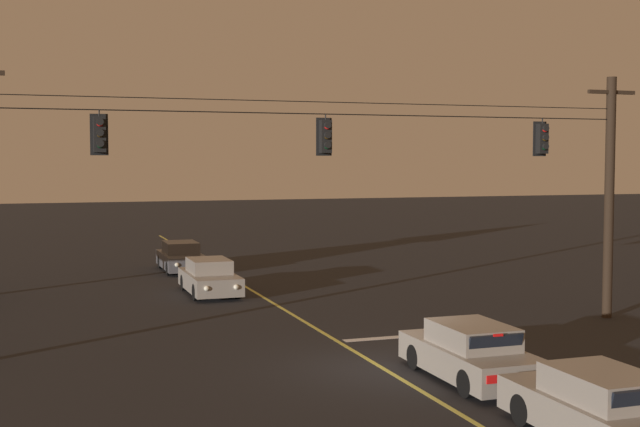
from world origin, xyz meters
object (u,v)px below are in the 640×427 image
at_px(car_waiting_near_lane, 470,354).
at_px(traffic_light_centre, 542,139).
at_px(car_waiting_second_near, 601,409).
at_px(car_oncoming_lead, 210,278).
at_px(traffic_light_leftmost, 100,134).
at_px(car_oncoming_trailing, 181,257).
at_px(traffic_light_left_inner, 326,136).

bearing_deg(car_waiting_near_lane, traffic_light_centre, 44.91).
bearing_deg(car_waiting_second_near, car_oncoming_lead, 99.83).
xyz_separation_m(traffic_light_leftmost, car_waiting_near_lane, (8.14, -5.68, -5.33)).
height_order(car_oncoming_lead, car_waiting_second_near, same).
xyz_separation_m(car_waiting_near_lane, car_oncoming_trailing, (-3.23, 22.30, -0.00)).
relative_size(traffic_light_left_inner, car_waiting_second_near, 0.28).
xyz_separation_m(car_waiting_near_lane, car_oncoming_lead, (-3.33, 14.92, -0.00)).
distance_m(car_oncoming_lead, car_oncoming_trailing, 7.38).
relative_size(car_waiting_near_lane, car_oncoming_lead, 0.98).
distance_m(traffic_light_left_inner, car_waiting_near_lane, 7.97).
height_order(car_waiting_near_lane, car_oncoming_trailing, same).
bearing_deg(traffic_light_leftmost, traffic_light_left_inner, 0.00).
relative_size(traffic_light_centre, car_oncoming_lead, 0.28).
height_order(traffic_light_left_inner, car_oncoming_trailing, traffic_light_left_inner).
bearing_deg(car_oncoming_trailing, car_waiting_near_lane, -81.75).
relative_size(traffic_light_centre, car_waiting_near_lane, 0.28).
relative_size(traffic_light_centre, car_oncoming_trailing, 0.28).
xyz_separation_m(car_waiting_near_lane, car_waiting_second_near, (0.08, -4.78, 0.00)).
bearing_deg(traffic_light_leftmost, car_oncoming_lead, 62.53).
xyz_separation_m(car_oncoming_lead, car_waiting_second_near, (3.42, -19.71, 0.00)).
height_order(car_oncoming_lead, car_oncoming_trailing, same).
bearing_deg(car_waiting_near_lane, car_oncoming_lead, 102.59).
relative_size(traffic_light_left_inner, car_oncoming_lead, 0.28).
bearing_deg(car_oncoming_trailing, traffic_light_centre, -61.76).
bearing_deg(traffic_light_leftmost, traffic_light_centre, 0.00).
relative_size(car_oncoming_lead, car_oncoming_trailing, 1.00).
bearing_deg(traffic_light_centre, car_waiting_second_near, -118.20).
bearing_deg(car_oncoming_lead, traffic_light_leftmost, -117.47).
xyz_separation_m(traffic_light_left_inner, car_waiting_near_lane, (1.70, -5.68, -5.33)).
distance_m(car_oncoming_lead, car_waiting_second_near, 20.00).
distance_m(traffic_light_leftmost, traffic_light_left_inner, 6.44).
bearing_deg(car_oncoming_lead, car_waiting_near_lane, -77.41).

